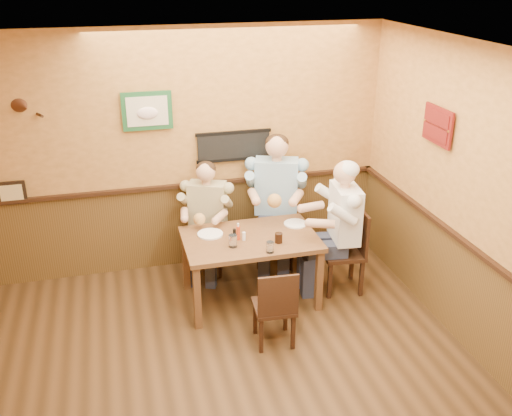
{
  "coord_description": "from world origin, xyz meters",
  "views": [
    {
      "loc": [
        -0.59,
        -3.68,
        3.43
      ],
      "look_at": [
        0.75,
        1.45,
        1.1
      ],
      "focal_mm": 40.0,
      "sensor_mm": 36.0,
      "label": 1
    }
  ],
  "objects_px": {
    "dining_table": "(250,245)",
    "chair_back_left": "(209,238)",
    "diner_tan_shirt": "(208,223)",
    "cola_tumbler": "(279,238)",
    "diner_blue_polo": "(276,207)",
    "pepper_shaker": "(234,233)",
    "chair_right_end": "(342,251)",
    "water_glass_mid": "(270,247)",
    "chair_back_right": "(276,224)",
    "chair_near_side": "(274,305)",
    "salt_shaker": "(244,236)",
    "water_glass_left": "(233,241)",
    "diner_white_elder": "(344,234)",
    "hot_sauce_bottle": "(238,232)"
  },
  "relations": [
    {
      "from": "dining_table",
      "to": "chair_back_left",
      "type": "bearing_deg",
      "value": 113.65
    },
    {
      "from": "diner_tan_shirt",
      "to": "cola_tumbler",
      "type": "bearing_deg",
      "value": -35.85
    },
    {
      "from": "diner_blue_polo",
      "to": "pepper_shaker",
      "type": "bearing_deg",
      "value": -115.57
    },
    {
      "from": "chair_back_left",
      "to": "chair_right_end",
      "type": "height_order",
      "value": "chair_right_end"
    },
    {
      "from": "chair_right_end",
      "to": "water_glass_mid",
      "type": "bearing_deg",
      "value": -64.4
    },
    {
      "from": "chair_back_right",
      "to": "chair_near_side",
      "type": "distance_m",
      "value": 1.6
    },
    {
      "from": "chair_back_left",
      "to": "salt_shaker",
      "type": "relative_size",
      "value": 9.65
    },
    {
      "from": "water_glass_mid",
      "to": "cola_tumbler",
      "type": "bearing_deg",
      "value": 51.94
    },
    {
      "from": "chair_right_end",
      "to": "diner_tan_shirt",
      "type": "bearing_deg",
      "value": -113.59
    },
    {
      "from": "chair_near_side",
      "to": "water_glass_mid",
      "type": "distance_m",
      "value": 0.58
    },
    {
      "from": "chair_back_left",
      "to": "chair_back_right",
      "type": "relative_size",
      "value": 0.84
    },
    {
      "from": "chair_back_right",
      "to": "water_glass_mid",
      "type": "distance_m",
      "value": 1.21
    },
    {
      "from": "water_glass_left",
      "to": "salt_shaker",
      "type": "xyz_separation_m",
      "value": [
        0.14,
        0.11,
        -0.02
      ]
    },
    {
      "from": "chair_back_right",
      "to": "chair_near_side",
      "type": "bearing_deg",
      "value": -88.08
    },
    {
      "from": "salt_shaker",
      "to": "diner_white_elder",
      "type": "bearing_deg",
      "value": -0.25
    },
    {
      "from": "chair_right_end",
      "to": "hot_sauce_bottle",
      "type": "height_order",
      "value": "chair_right_end"
    },
    {
      "from": "diner_tan_shirt",
      "to": "water_glass_left",
      "type": "bearing_deg",
      "value": -61.52
    },
    {
      "from": "chair_back_left",
      "to": "pepper_shaker",
      "type": "distance_m",
      "value": 0.77
    },
    {
      "from": "water_glass_mid",
      "to": "hot_sauce_bottle",
      "type": "bearing_deg",
      "value": 124.2
    },
    {
      "from": "diner_tan_shirt",
      "to": "hot_sauce_bottle",
      "type": "xyz_separation_m",
      "value": [
        0.19,
        -0.75,
        0.22
      ]
    },
    {
      "from": "chair_back_left",
      "to": "cola_tumbler",
      "type": "distance_m",
      "value": 1.15
    },
    {
      "from": "chair_back_left",
      "to": "hot_sauce_bottle",
      "type": "bearing_deg",
      "value": -53.76
    },
    {
      "from": "chair_near_side",
      "to": "cola_tumbler",
      "type": "distance_m",
      "value": 0.75
    },
    {
      "from": "dining_table",
      "to": "hot_sauce_bottle",
      "type": "height_order",
      "value": "hot_sauce_bottle"
    },
    {
      "from": "cola_tumbler",
      "to": "dining_table",
      "type": "bearing_deg",
      "value": 143.22
    },
    {
      "from": "diner_blue_polo",
      "to": "diner_white_elder",
      "type": "relative_size",
      "value": 1.07
    },
    {
      "from": "chair_back_left",
      "to": "diner_blue_polo",
      "type": "relative_size",
      "value": 0.59
    },
    {
      "from": "chair_back_right",
      "to": "chair_right_end",
      "type": "distance_m",
      "value": 0.95
    },
    {
      "from": "chair_back_right",
      "to": "chair_right_end",
      "type": "xyz_separation_m",
      "value": [
        0.53,
        -0.79,
        -0.03
      ]
    },
    {
      "from": "chair_near_side",
      "to": "pepper_shaker",
      "type": "distance_m",
      "value": 0.96
    },
    {
      "from": "dining_table",
      "to": "chair_right_end",
      "type": "relative_size",
      "value": 1.47
    },
    {
      "from": "water_glass_mid",
      "to": "chair_near_side",
      "type": "bearing_deg",
      "value": -100.43
    },
    {
      "from": "diner_blue_polo",
      "to": "diner_white_elder",
      "type": "height_order",
      "value": "diner_blue_polo"
    },
    {
      "from": "chair_right_end",
      "to": "diner_tan_shirt",
      "type": "relative_size",
      "value": 0.77
    },
    {
      "from": "diner_blue_polo",
      "to": "hot_sauce_bottle",
      "type": "bearing_deg",
      "value": -111.08
    },
    {
      "from": "dining_table",
      "to": "chair_back_right",
      "type": "bearing_deg",
      "value": 55.67
    },
    {
      "from": "diner_tan_shirt",
      "to": "cola_tumbler",
      "type": "xyz_separation_m",
      "value": [
        0.57,
        -0.92,
        0.19
      ]
    },
    {
      "from": "diner_white_elder",
      "to": "chair_near_side",
      "type": "bearing_deg",
      "value": -47.2
    },
    {
      "from": "pepper_shaker",
      "to": "diner_white_elder",
      "type": "bearing_deg",
      "value": -5.8
    },
    {
      "from": "chair_back_left",
      "to": "chair_right_end",
      "type": "distance_m",
      "value": 1.56
    },
    {
      "from": "dining_table",
      "to": "cola_tumbler",
      "type": "bearing_deg",
      "value": -36.78
    },
    {
      "from": "pepper_shaker",
      "to": "chair_right_end",
      "type": "bearing_deg",
      "value": -5.8
    },
    {
      "from": "chair_back_left",
      "to": "pepper_shaker",
      "type": "xyz_separation_m",
      "value": [
        0.17,
        -0.66,
        0.36
      ]
    },
    {
      "from": "chair_right_end",
      "to": "water_glass_mid",
      "type": "xyz_separation_m",
      "value": [
        -0.93,
        -0.32,
        0.33
      ]
    },
    {
      "from": "dining_table",
      "to": "water_glass_left",
      "type": "distance_m",
      "value": 0.32
    },
    {
      "from": "hot_sauce_bottle",
      "to": "pepper_shaker",
      "type": "xyz_separation_m",
      "value": [
        -0.02,
        0.09,
        -0.04
      ]
    },
    {
      "from": "water_glass_left",
      "to": "pepper_shaker",
      "type": "xyz_separation_m",
      "value": [
        0.07,
        0.23,
        -0.02
      ]
    },
    {
      "from": "chair_right_end",
      "to": "chair_back_left",
      "type": "bearing_deg",
      "value": -113.59
    },
    {
      "from": "hot_sauce_bottle",
      "to": "salt_shaker",
      "type": "distance_m",
      "value": 0.07
    },
    {
      "from": "chair_near_side",
      "to": "diner_white_elder",
      "type": "distance_m",
      "value": 1.27
    }
  ]
}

